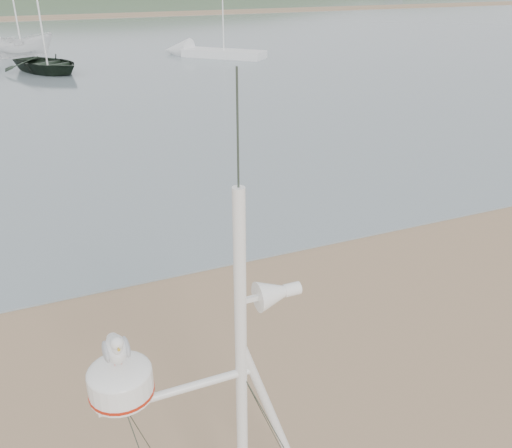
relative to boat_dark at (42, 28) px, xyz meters
name	(u,v)px	position (x,y,z in m)	size (l,w,h in m)	color
sandbar	(14,18)	(-1.05, 40.47, -2.47)	(560.00, 7.00, 0.07)	#8B6D50
hill_ridge	(65,37)	(17.46, 205.47, -22.24)	(620.00, 180.00, 80.00)	#223716
boat_dark	(42,28)	(0.00, 0.00, 0.00)	(3.58, 1.04, 5.01)	black
boat_white	(18,26)	(-1.18, 6.62, -0.41)	(1.57, 1.61, 4.18)	white
sailboat_white_near	(197,52)	(10.14, 3.04, -2.24)	(6.61, 6.62, 7.46)	white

